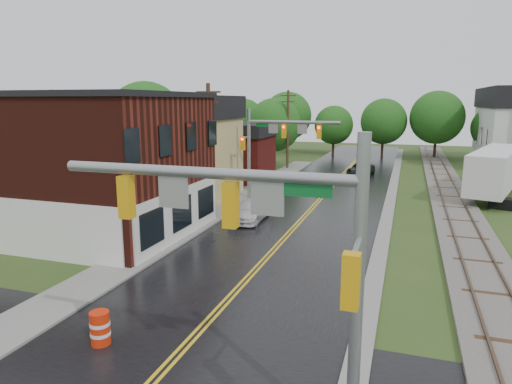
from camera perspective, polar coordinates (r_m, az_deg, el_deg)
The scene contains 19 objects.
main_road at distance 38.66m, azimuth 8.47°, elevation -0.44°, with size 10.00×90.00×0.02m, color black.
curb_right at distance 43.04m, azimuth 16.74°, elevation 0.40°, with size 0.80×70.00×0.12m, color gray.
sidewalk_left at distance 35.56m, azimuth -2.85°, elevation -1.36°, with size 2.40×50.00×0.12m, color gray.
brick_building at distance 29.48m, azimuth -21.72°, elevation 3.41°, with size 14.30×10.30×8.30m.
yellow_house at distance 37.88m, azimuth -9.15°, elevation 4.20°, with size 8.00×7.00×6.40m, color tan.
darkred_building at distance 45.74m, azimuth -2.79°, elevation 4.28°, with size 7.00×6.00×4.40m, color #3F0F0C.
railroad at distance 43.16m, azimuth 22.85°, elevation 0.16°, with size 3.20×80.00×0.30m.
traffic_signal_near at distance 10.18m, azimuth 0.81°, elevation -4.84°, with size 7.34×0.30×7.20m.
traffic_signal_far at distance 35.83m, azimuth 2.34°, elevation 6.79°, with size 7.34×0.43×7.20m.
utility_pole_b at distance 32.31m, azimuth -5.87°, elevation 5.79°, with size 1.80×0.28×9.00m.
utility_pole_c at distance 53.09m, azimuth 3.99°, elevation 7.97°, with size 1.80×0.28×9.00m.
tree_left_a at distance 39.38m, azimuth -23.65°, elevation 6.47°, with size 6.80×6.80×8.67m.
tree_left_b at distance 46.17m, azimuth -13.48°, elevation 8.43°, with size 7.60×7.60×9.69m.
tree_left_c at distance 51.49m, azimuth -4.86°, elevation 7.62°, with size 6.00×6.00×7.65m.
tree_left_e at distance 55.45m, azimuth 2.42°, elevation 8.23°, with size 6.40×6.40×8.16m.
suv_dark at distance 49.37m, azimuth 12.96°, elevation 2.74°, with size 2.24×4.86×1.35m, color black.
pickup_white at distance 30.31m, azimuth -0.64°, elevation -2.25°, with size 1.92×4.73×1.37m, color silver.
semi_trailer at distance 42.25m, azimuth 27.81°, elevation 2.56°, with size 6.14×12.69×3.91m.
construction_barrel at distance 16.23m, azimuth -18.91°, elevation -15.82°, with size 0.63×0.63×1.13m, color red.
Camera 1 is at (6.42, -7.32, 7.80)m, focal length 32.00 mm.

